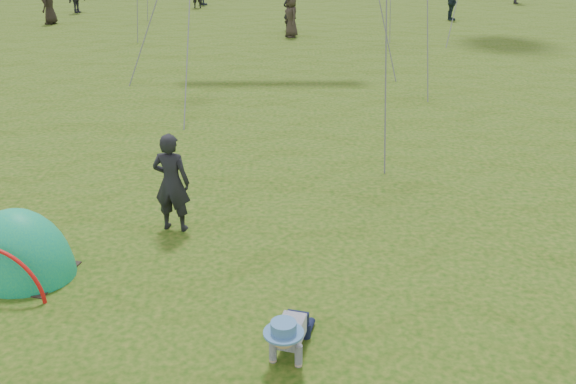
{
  "coord_description": "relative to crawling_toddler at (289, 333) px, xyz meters",
  "views": [
    {
      "loc": [
        0.92,
        -6.56,
        4.81
      ],
      "look_at": [
        0.96,
        2.07,
        1.0
      ],
      "focal_mm": 40.0,
      "sensor_mm": 36.0,
      "label": 1
    }
  ],
  "objects": [
    {
      "name": "ground",
      "position": [
        -0.96,
        0.43,
        -0.32
      ],
      "size": [
        140.0,
        140.0,
        0.0
      ],
      "primitive_type": "plane",
      "color": "#103E08"
    },
    {
      "name": "crawling_toddler",
      "position": [
        0.0,
        0.0,
        0.0
      ],
      "size": [
        0.79,
        0.96,
        0.64
      ],
      "primitive_type": null,
      "rotation": [
        0.0,
        0.0,
        -0.27
      ],
      "color": "black",
      "rests_on": "ground"
    },
    {
      "name": "popup_tent",
      "position": [
        -3.82,
        1.86,
        -0.32
      ],
      "size": [
        1.84,
        1.64,
        2.02
      ],
      "primitive_type": "ellipsoid",
      "rotation": [
        0.0,
        0.0,
        -0.26
      ],
      "color": "#01867D",
      "rests_on": "ground"
    },
    {
      "name": "standing_adult",
      "position": [
        -1.85,
        3.29,
        0.5
      ],
      "size": [
        0.67,
        0.51,
        1.65
      ],
      "primitive_type": "imported",
      "rotation": [
        0.0,
        0.0,
        2.93
      ],
      "color": "black",
      "rests_on": "ground"
    },
    {
      "name": "crowd_person_0",
      "position": [
        0.18,
        22.14,
        0.49
      ],
      "size": [
        0.69,
        0.57,
        1.61
      ],
      "primitive_type": "imported",
      "rotation": [
        0.0,
        0.0,
        2.78
      ],
      "color": "black",
      "rests_on": "ground"
    },
    {
      "name": "crowd_person_2",
      "position": [
        7.84,
        24.96,
        0.51
      ],
      "size": [
        0.49,
        1.01,
        1.66
      ],
      "primitive_type": "imported",
      "rotation": [
        0.0,
        0.0,
        1.66
      ],
      "color": "#1B2931",
      "rests_on": "ground"
    },
    {
      "name": "crowd_person_4",
      "position": [
        -10.75,
        23.96,
        0.56
      ],
      "size": [
        0.67,
        0.93,
        1.76
      ],
      "primitive_type": "imported",
      "rotation": [
        0.0,
        0.0,
        4.59
      ],
      "color": "black",
      "rests_on": "ground"
    },
    {
      "name": "crowd_person_16",
      "position": [
        0.23,
        20.6,
        0.5
      ],
      "size": [
        0.79,
        0.94,
        1.64
      ],
      "primitive_type": "imported",
      "rotation": [
        0.0,
        0.0,
        5.11
      ],
      "color": "#332B24",
      "rests_on": "ground"
    }
  ]
}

